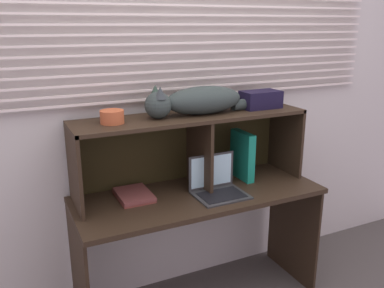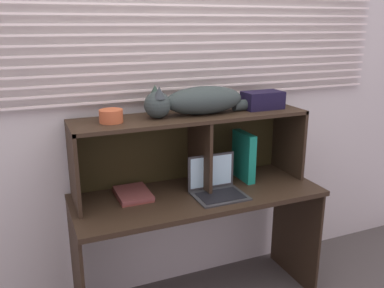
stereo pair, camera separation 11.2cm
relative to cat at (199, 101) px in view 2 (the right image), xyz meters
name	(u,v)px [view 2 (the right image)]	position (x,y,z in m)	size (l,w,h in m)	color
back_panel_with_blinds	(178,103)	(-0.04, 0.23, -0.05)	(4.40, 0.08, 2.50)	beige
desk	(198,215)	(-0.04, -0.10, -0.69)	(1.49, 0.58, 0.77)	black
hutch_shelf_unit	(191,136)	(-0.04, 0.04, -0.22)	(1.42, 0.35, 0.46)	black
cat	(199,101)	(0.00, 0.00, 0.00)	(0.86, 0.19, 0.19)	#2E3834
laptop	(217,187)	(0.05, -0.16, -0.49)	(0.30, 0.25, 0.22)	#303030
binder_upright	(244,156)	(0.32, 0.00, -0.38)	(0.05, 0.22, 0.31)	#168467
book_stack	(133,194)	(-0.42, 0.00, -0.52)	(0.19, 0.26, 0.03)	brown
small_basket	(111,116)	(-0.52, 0.00, -0.05)	(0.13, 0.13, 0.07)	#B7542E
storage_box	(263,100)	(0.44, 0.00, -0.03)	(0.25, 0.14, 0.11)	black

